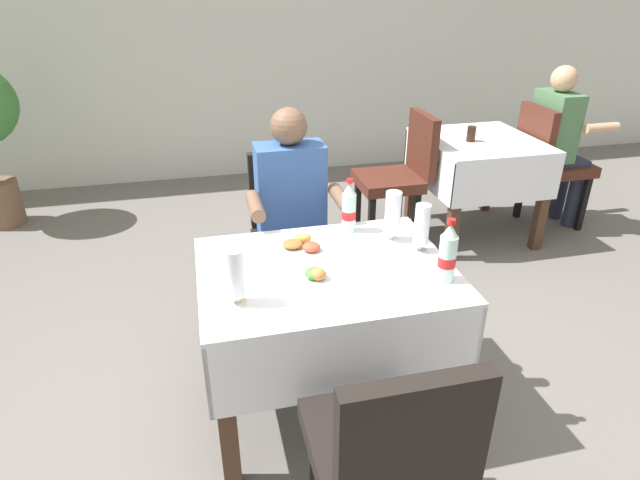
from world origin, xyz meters
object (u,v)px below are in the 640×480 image
seated_diner_far (293,213)px  background_chair_left (400,172)px  beer_glass_middle (393,215)px  chair_far_diner_seat (292,231)px  plate_near_camera (317,280)px  background_chair_right (549,159)px  beer_glass_right (235,276)px  beer_glass_left (422,228)px  background_patron (559,139)px  chair_near_camera_side (388,452)px  cola_bottle_secondary (448,254)px  plate_far_diner (302,245)px  cola_bottle_primary (349,209)px  background_dining_table (477,164)px  background_table_tumbler (471,134)px  main_dining_table (325,304)px

seated_diner_far → background_chair_left: 1.33m
beer_glass_middle → background_chair_left: (0.60, 1.40, -0.33)m
chair_far_diner_seat → beer_glass_middle: size_ratio=4.12×
plate_near_camera → background_chair_right: background_chair_right is taller
plate_near_camera → beer_glass_right: (-0.32, -0.06, 0.10)m
beer_glass_left → beer_glass_right: beer_glass_right is taller
beer_glass_middle → background_patron: background_patron is taller
chair_near_camera_side → beer_glass_right: (-0.38, 0.61, 0.32)m
chair_near_camera_side → cola_bottle_secondary: bearing=53.2°
chair_near_camera_side → background_chair_left: size_ratio=1.00×
chair_near_camera_side → background_patron: (2.23, 2.38, 0.16)m
seated_diner_far → background_chair_left: (0.96, 0.90, -0.16)m
beer_glass_right → background_chair_right: (2.57, 1.77, -0.32)m
chair_far_diner_seat → seated_diner_far: 0.19m
plate_near_camera → background_chair_right: size_ratio=0.26×
plate_far_diner → cola_bottle_primary: size_ratio=0.88×
plate_near_camera → cola_bottle_secondary: bearing=-10.0°
beer_glass_left → beer_glass_right: (-0.82, -0.23, 0.01)m
background_dining_table → cola_bottle_primary: bearing=-137.4°
beer_glass_middle → cola_bottle_primary: bearing=140.3°
chair_near_camera_side → beer_glass_right: size_ratio=4.32×
plate_near_camera → background_table_tumbler: bearing=47.4°
beer_glass_left → beer_glass_middle: (-0.08, 0.13, 0.01)m
plate_near_camera → background_chair_left: 2.00m
background_chair_left → plate_near_camera: bearing=-120.8°
plate_near_camera → background_chair_right: 2.83m
chair_near_camera_side → background_dining_table: (1.57, 2.38, 0.01)m
chair_far_diner_seat → chair_near_camera_side: size_ratio=1.00×
plate_near_camera → background_patron: size_ratio=0.20×
main_dining_table → plate_near_camera: plate_near_camera is taller
plate_far_diner → background_chair_left: 1.75m
beer_glass_right → background_chair_right: 3.13m
main_dining_table → background_chair_right: (2.18, 1.58, -0.02)m
plate_far_diner → plate_near_camera: bearing=-90.2°
cola_bottle_primary → cola_bottle_secondary: bearing=-64.6°
background_table_tumbler → main_dining_table: bearing=-133.5°
background_chair_right → beer_glass_middle: bearing=-142.5°
plate_near_camera → plate_far_diner: bearing=89.8°
chair_far_diner_seat → beer_glass_middle: bearing=-59.9°
plate_near_camera → beer_glass_left: 0.54m
main_dining_table → plate_far_diner: size_ratio=4.56×
chair_far_diner_seat → cola_bottle_secondary: (0.44, -1.00, 0.32)m
beer_glass_left → background_dining_table: beer_glass_left is taller
seated_diner_far → beer_glass_left: seated_diner_far is taller
beer_glass_right → background_table_tumbler: size_ratio=2.04×
background_chair_right → main_dining_table: bearing=-144.1°
main_dining_table → beer_glass_middle: 0.50m
plate_near_camera → beer_glass_left: bearing=18.2°
main_dining_table → chair_far_diner_seat: 0.79m
beer_glass_right → background_chair_right: size_ratio=0.23×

